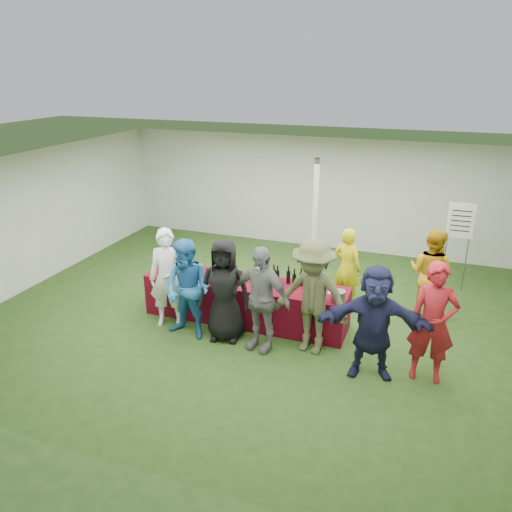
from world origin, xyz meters
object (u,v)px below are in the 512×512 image
(staff_back, at_px, (431,273))
(customer_3, at_px, (260,299))
(serving_table, at_px, (245,301))
(customer_0, at_px, (168,278))
(wine_list_sign, at_px, (460,227))
(customer_6, at_px, (433,323))
(staff_pourer, at_px, (347,268))
(customer_1, at_px, (188,290))
(customer_4, at_px, (312,297))
(customer_5, at_px, (374,322))
(customer_2, at_px, (225,290))
(dump_bucket, at_px, (338,296))

(staff_back, bearing_deg, customer_3, 64.17)
(serving_table, bearing_deg, customer_0, -153.67)
(wine_list_sign, distance_m, customer_6, 3.46)
(wine_list_sign, bearing_deg, staff_pourer, -141.46)
(customer_1, xyz_separation_m, customer_4, (2.02, 0.25, 0.09))
(serving_table, distance_m, customer_0, 1.42)
(staff_pourer, height_order, customer_0, customer_0)
(serving_table, bearing_deg, customer_4, -23.76)
(staff_back, xyz_separation_m, customer_1, (-3.69, -2.16, 0.02))
(customer_5, bearing_deg, customer_6, 3.43)
(serving_table, height_order, wine_list_sign, wine_list_sign)
(customer_3, height_order, customer_4, customer_4)
(customer_4, bearing_deg, staff_pourer, 92.16)
(serving_table, bearing_deg, customer_1, -128.76)
(customer_6, bearing_deg, staff_pourer, 126.46)
(wine_list_sign, distance_m, customer_2, 4.90)
(customer_0, relative_size, customer_1, 1.03)
(wine_list_sign, bearing_deg, customer_4, -122.87)
(dump_bucket, xyz_separation_m, wine_list_sign, (1.78, 2.89, 0.48))
(customer_0, distance_m, customer_3, 1.76)
(customer_5, distance_m, customer_6, 0.81)
(staff_pourer, distance_m, customer_6, 2.46)
(customer_1, bearing_deg, customer_4, 15.02)
(customer_0, relative_size, customer_2, 1.01)
(staff_pourer, bearing_deg, customer_6, 148.86)
(customer_5, height_order, customer_6, customer_6)
(staff_back, bearing_deg, customer_2, 56.39)
(serving_table, bearing_deg, staff_pourer, 36.79)
(staff_pourer, xyz_separation_m, customer_4, (-0.22, -1.76, 0.16))
(customer_3, bearing_deg, wine_list_sign, 61.67)
(customer_0, bearing_deg, customer_2, -23.55)
(customer_0, xyz_separation_m, customer_3, (1.75, -0.20, -0.01))
(serving_table, relative_size, customer_2, 2.08)
(customer_0, height_order, customer_4, customer_4)
(staff_back, distance_m, customer_6, 2.06)
(staff_pourer, relative_size, customer_3, 0.89)
(customer_1, relative_size, customer_3, 0.98)
(staff_back, height_order, customer_4, customer_4)
(dump_bucket, bearing_deg, customer_2, -165.19)
(wine_list_sign, height_order, customer_4, customer_4)
(customer_4, xyz_separation_m, customer_6, (1.77, -0.15, -0.04))
(wine_list_sign, xyz_separation_m, customer_3, (-2.89, -3.46, -0.45))
(staff_pourer, bearing_deg, serving_table, 56.59)
(wine_list_sign, xyz_separation_m, staff_back, (-0.44, -1.36, -0.49))
(serving_table, relative_size, staff_back, 2.18)
(serving_table, relative_size, customer_6, 2.00)
(serving_table, relative_size, staff_pourer, 2.33)
(staff_back, xyz_separation_m, customer_2, (-3.10, -2.00, 0.04))
(customer_0, bearing_deg, serving_table, 7.92)
(serving_table, height_order, dump_bucket, dump_bucket)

